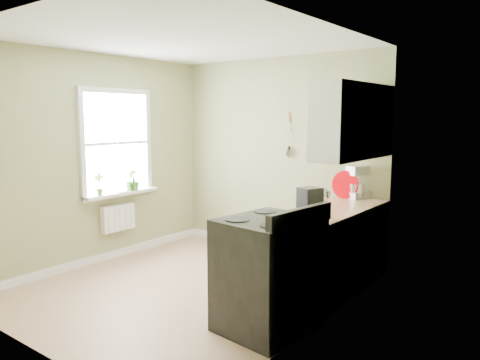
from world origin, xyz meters
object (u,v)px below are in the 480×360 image
Objects in this scene: stove at (269,273)px; coffee_maker at (310,204)px; kettle at (324,196)px; stand_mixer at (359,183)px.

coffee_maker is at bearing 83.37° from stove.
coffee_maker is at bearing -71.96° from kettle.
stove reaches higher than kettle.
kettle is at bearing 97.89° from stove.
stand_mixer is 2.42× the size of kettle.
kettle is 0.58× the size of coffee_maker.
stove is 6.26× the size of kettle.
kettle is (-0.15, -0.63, -0.10)m from stand_mixer.
stand_mixer reaches higher than stove.
stove is 0.81m from coffee_maker.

